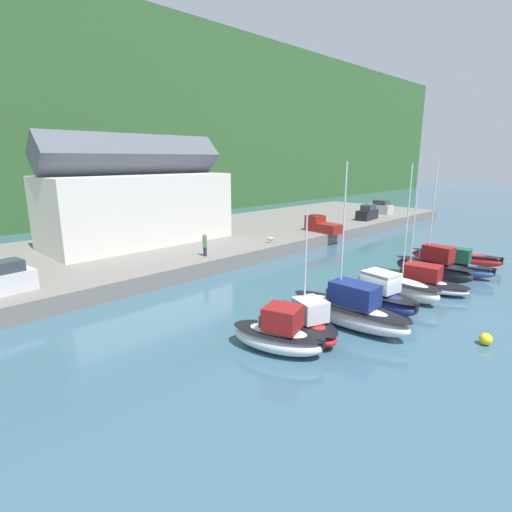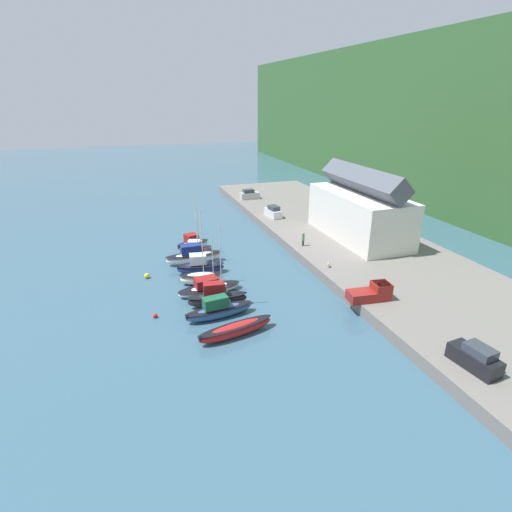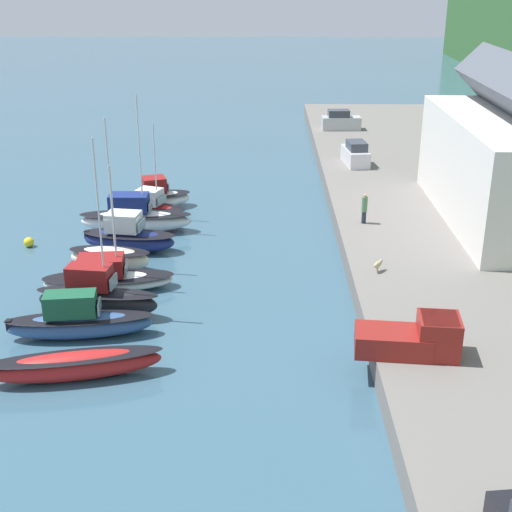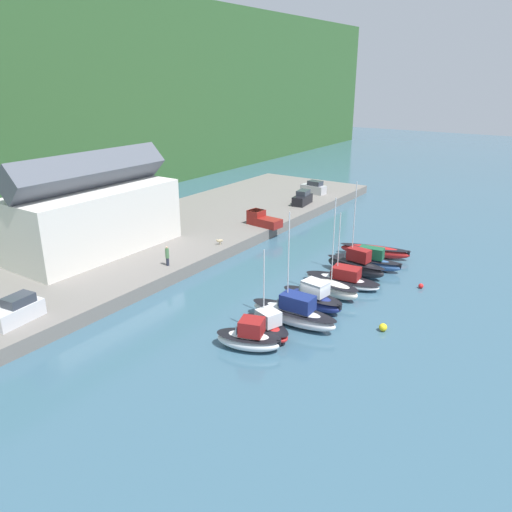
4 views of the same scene
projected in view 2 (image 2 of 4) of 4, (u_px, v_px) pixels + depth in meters
ground_plane at (197, 272)px, 54.72m from camera, size 320.00×320.00×0.00m
quay_promenade at (359, 247)px, 61.95m from camera, size 96.58×21.44×1.34m
harbor_clubhouse at (359, 211)px, 62.64m from camera, size 19.15×8.39×11.26m
moored_boat_0 at (193, 244)px, 62.38m from camera, size 3.82×5.69×2.57m
moored_boat_1 at (196, 250)px, 60.17m from camera, size 3.68×5.53×7.40m
moored_boat_2 at (194, 256)px, 57.25m from camera, size 2.36×8.16×9.95m
moored_boat_3 at (200, 266)px, 53.99m from camera, size 3.16×6.68×2.71m
moored_boat_4 at (201, 278)px, 50.92m from camera, size 2.66×5.52×9.78m
moored_boat_5 at (209, 288)px, 48.54m from camera, size 3.27×8.05×7.63m
moored_boat_6 at (217, 298)px, 45.30m from camera, size 2.53×7.05×10.05m
moored_boat_7 at (218, 310)px, 43.10m from camera, size 2.65×7.79×2.52m
moored_boat_8 at (236, 329)px, 39.84m from camera, size 3.29×8.40×1.36m
parked_car_0 at (273, 212)px, 74.65m from camera, size 4.38×2.28×2.16m
parked_car_1 at (475, 358)px, 32.98m from camera, size 4.38×2.27×2.16m
parked_car_2 at (249, 195)px, 87.83m from camera, size 1.95×4.26×2.16m
pickup_truck_0 at (373, 293)px, 44.21m from camera, size 2.42×4.90×1.90m
person_on_quay at (303, 239)px, 60.04m from camera, size 0.40×0.40×2.14m
dog_on_quay at (328, 264)px, 52.67m from camera, size 0.82×0.72×0.68m
mooring_buoy_0 at (147, 276)px, 52.71m from camera, size 0.69×0.69×0.69m
mooring_buoy_1 at (155, 316)px, 43.30m from camera, size 0.50×0.50×0.50m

